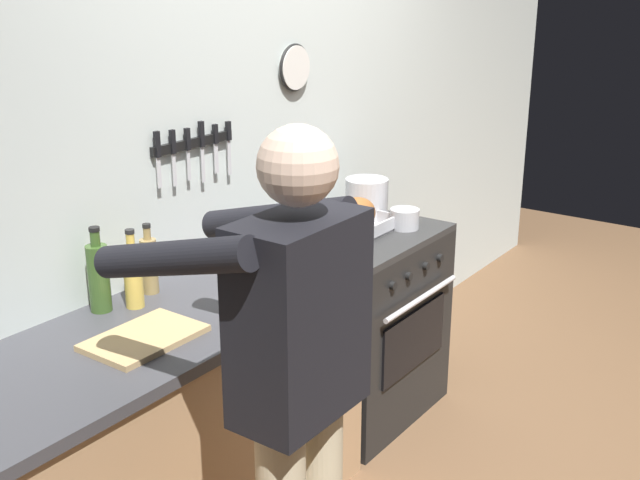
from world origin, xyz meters
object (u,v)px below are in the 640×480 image
roasting_pan (356,218)px  saucepan (405,219)px  cutting_board (144,338)px  bottle_vinegar (149,264)px  bottle_olive_oil (99,276)px  bottle_hot_sauce (232,250)px  stock_pot (367,199)px  bottle_cooking_oil (133,275)px  person_cook (293,379)px  stove (356,323)px

roasting_pan → saucepan: roasting_pan is taller
cutting_board → bottle_vinegar: size_ratio=1.37×
cutting_board → bottle_olive_oil: size_ratio=1.19×
roasting_pan → bottle_hot_sauce: bearing=169.8°
bottle_olive_oil → bottle_vinegar: 0.21m
stock_pot → bottle_cooking_oil: size_ratio=0.72×
bottle_olive_oil → person_cook: bearing=-94.7°
person_cook → cutting_board: bearing=-9.6°
saucepan → bottle_cooking_oil: bottle_cooking_oil is taller
bottle_olive_oil → saucepan: bearing=-14.9°
roasting_pan → cutting_board: 1.32m
bottle_cooking_oil → cutting_board: bearing=-126.1°
person_cook → bottle_vinegar: size_ratio=6.30×
person_cook → saucepan: (1.50, 0.52, -0.01)m
stove → bottle_cooking_oil: (-1.17, 0.17, 0.57)m
stock_pot → roasting_pan: bearing=-159.8°
person_cook → bottle_olive_oil: person_cook is taller
roasting_pan → bottle_olive_oil: 1.26m
bottle_hot_sauce → roasting_pan: bearing=-10.2°
roasting_pan → person_cook: bearing=-153.3°
stove → bottle_olive_oil: size_ratio=2.97×
bottle_olive_oil → cutting_board: bearing=-104.5°
stock_pot → cutting_board: (-1.53, -0.14, -0.09)m
person_cook → bottle_cooking_oil: bearing=-21.2°
person_cook → roasting_pan: (1.31, 0.66, 0.02)m
bottle_vinegar → bottle_cooking_oil: bearing=-156.7°
cutting_board → bottle_hot_sauce: size_ratio=1.71×
bottle_cooking_oil → bottle_hot_sauce: (0.46, -0.04, -0.03)m
stove → bottle_hot_sauce: bearing=170.1°
saucepan → bottle_olive_oil: size_ratio=0.44×
stove → cutting_board: (-1.33, -0.07, 0.46)m
bottle_hot_sauce → bottle_olive_oil: bearing=168.5°
bottle_olive_oil → bottle_vinegar: bearing=-4.5°
stove → person_cook: (-1.33, -0.66, 0.50)m
saucepan → bottle_olive_oil: bottle_olive_oil is taller
roasting_pan → cutting_board: (-1.32, -0.07, -0.06)m
person_cook → bottle_olive_oil: (0.07, 0.90, 0.08)m
roasting_pan → bottle_cooking_oil: (-1.15, 0.17, 0.05)m
stove → saucepan: bearing=-40.3°
person_cook → stove: bearing=-73.4°
stock_pot → person_cook: bearing=-154.1°
stove → bottle_cooking_oil: bearing=171.9°
stove → bottle_cooking_oil: size_ratio=3.17×
roasting_pan → cutting_board: bearing=-177.2°
stove → roasting_pan: roasting_pan is taller
bottle_vinegar → bottle_hot_sauce: (0.34, -0.10, -0.02)m
stove → stock_pot: bearing=21.4°
bottle_hot_sauce → bottle_vinegar: bearing=164.3°
bottle_cooking_oil → bottle_hot_sauce: size_ratio=1.35×
bottle_olive_oil → bottle_vinegar: (0.21, -0.02, -0.02)m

